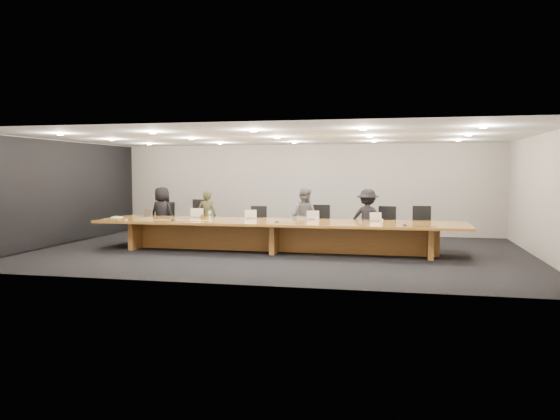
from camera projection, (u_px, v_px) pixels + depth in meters
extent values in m
plane|color=black|center=(277.00, 251.00, 13.36)|extent=(12.00, 12.00, 0.00)
cube|color=#B4AFA4|center=(305.00, 189.00, 17.16)|extent=(12.00, 0.02, 2.80)
cube|color=black|center=(60.00, 194.00, 14.54)|extent=(0.08, 7.84, 2.74)
cube|color=#976021|center=(277.00, 222.00, 13.31)|extent=(9.00, 1.80, 0.06)
cube|color=brown|center=(277.00, 238.00, 13.34)|extent=(7.65, 0.15, 0.69)
cube|color=brown|center=(142.00, 234.00, 14.11)|extent=(0.12, 1.26, 0.69)
cube|color=brown|center=(277.00, 238.00, 13.34)|extent=(0.12, 1.26, 0.69)
cube|color=brown|center=(430.00, 242.00, 12.56)|extent=(0.12, 1.26, 0.69)
imported|color=black|center=(162.00, 214.00, 15.30)|extent=(0.83, 0.63, 1.53)
imported|color=#32311B|center=(207.00, 216.00, 15.04)|extent=(0.53, 0.35, 1.44)
imported|color=#505153|center=(304.00, 217.00, 14.43)|extent=(0.87, 0.75, 1.53)
imported|color=black|center=(368.00, 218.00, 14.00)|extent=(1.01, 0.63, 1.51)
cylinder|color=silver|center=(210.00, 215.00, 13.97)|extent=(0.08, 0.08, 0.20)
cylinder|color=brown|center=(202.00, 217.00, 13.89)|extent=(0.12, 0.12, 0.11)
cone|color=white|center=(317.00, 219.00, 13.21)|extent=(0.11, 0.11, 0.10)
cone|color=silver|center=(382.00, 221.00, 12.86)|extent=(0.08, 0.08, 0.09)
cube|color=white|center=(117.00, 217.00, 14.34)|extent=(0.26, 0.21, 0.02)
cube|color=#52D438|center=(117.00, 217.00, 14.33)|extent=(0.15, 0.12, 0.02)
cube|color=silver|center=(123.00, 220.00, 13.52)|extent=(0.21, 0.16, 0.03)
cone|color=black|center=(173.00, 220.00, 13.39)|extent=(0.15, 0.15, 0.03)
cone|color=black|center=(276.00, 222.00, 12.92)|extent=(0.17, 0.17, 0.03)
cone|color=black|center=(405.00, 225.00, 12.15)|extent=(0.18, 0.18, 0.03)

